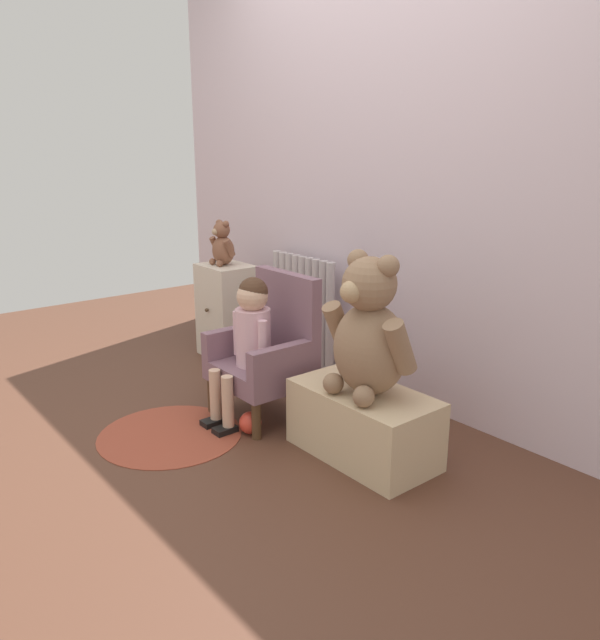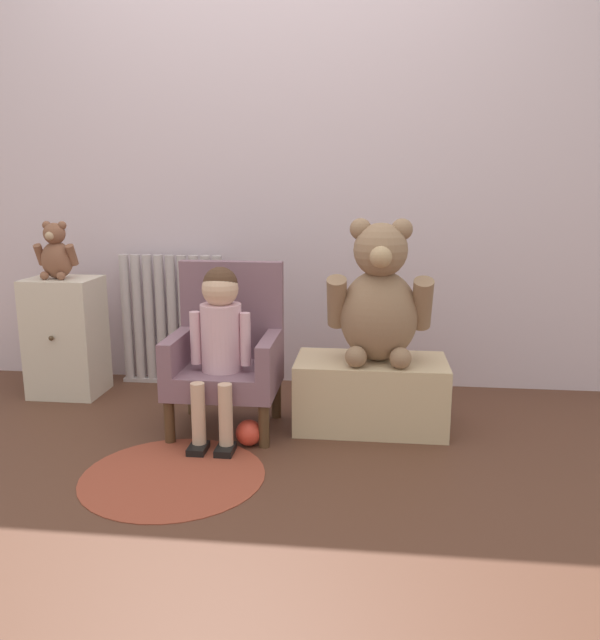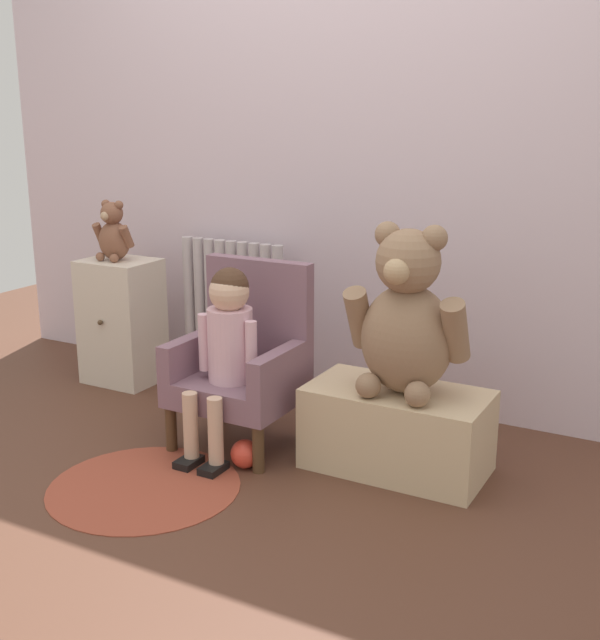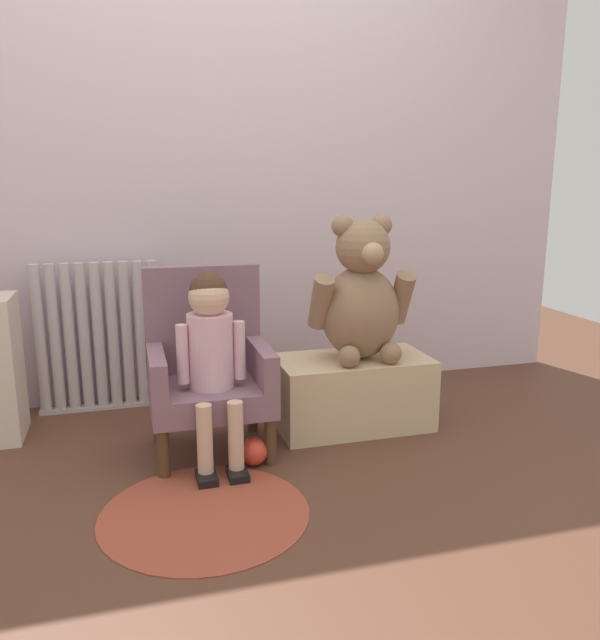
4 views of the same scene
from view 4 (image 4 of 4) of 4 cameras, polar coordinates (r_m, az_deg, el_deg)
The scene contains 9 objects.
ground_plane at distance 2.20m, azimuth -3.96°, elevation -15.58°, with size 6.00×6.00×0.00m, color #533123.
back_wall at distance 3.04m, azimuth -8.84°, elevation 15.54°, with size 3.80×0.05×2.40m, color silver.
radiator at distance 2.97m, azimuth -17.92°, elevation -1.56°, with size 0.56×0.05×0.68m.
child_armchair at distance 2.45m, azimuth -8.41°, elevation -4.30°, with size 0.46×0.40×0.71m.
child_figure at distance 2.31m, azimuth -8.13°, elevation -1.93°, with size 0.25×0.35×0.71m.
low_bench at distance 2.70m, azimuth 4.83°, elevation -6.58°, with size 0.65×0.34×0.30m, color #D0B389.
large_teddy_bear at distance 2.59m, azimuth 5.62°, elevation 2.14°, with size 0.44×0.31×0.60m.
floor_rug at distance 2.10m, azimuth -8.69°, elevation -17.04°, with size 0.67×0.67×0.01m, color brown.
toy_ball at distance 2.38m, azimuth -4.29°, elevation -11.87°, with size 0.11×0.11×0.11m, color red.
Camera 4 is at (-0.39, -1.90, 1.04)m, focal length 35.00 mm.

